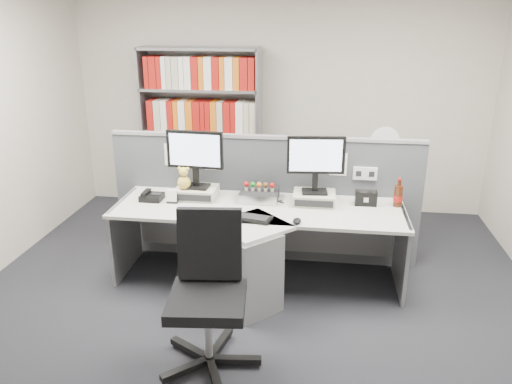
# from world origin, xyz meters

# --- Properties ---
(ground) EXTENTS (5.50, 5.50, 0.00)m
(ground) POSITION_xyz_m (0.00, 0.00, 0.00)
(ground) COLOR #26282D
(ground) RESTS_ON ground
(room_shell) EXTENTS (5.04, 5.54, 2.72)m
(room_shell) POSITION_xyz_m (0.00, 0.00, 1.79)
(room_shell) COLOR beige
(room_shell) RESTS_ON ground
(partition) EXTENTS (3.00, 0.08, 1.27)m
(partition) POSITION_xyz_m (0.00, 1.25, 0.65)
(partition) COLOR #4B4E55
(partition) RESTS_ON ground
(desk) EXTENTS (2.60, 1.20, 0.72)m
(desk) POSITION_xyz_m (0.00, 0.60, 0.46)
(desk) COLOR beige
(desk) RESTS_ON ground
(monitor_riser_left) EXTENTS (0.38, 0.31, 0.10)m
(monitor_riser_left) POSITION_xyz_m (-0.61, 0.98, 0.77)
(monitor_riser_left) COLOR #BCB59C
(monitor_riser_left) RESTS_ON desk
(monitor_riser_right) EXTENTS (0.38, 0.31, 0.10)m
(monitor_riser_right) POSITION_xyz_m (0.49, 0.98, 0.77)
(monitor_riser_right) COLOR #BCB59C
(monitor_riser_right) RESTS_ON desk
(monitor_left) EXTENTS (0.53, 0.18, 0.54)m
(monitor_left) POSITION_xyz_m (-0.61, 0.98, 1.14)
(monitor_left) COLOR black
(monitor_left) RESTS_ON monitor_riser_left
(monitor_right) EXTENTS (0.51, 0.18, 0.52)m
(monitor_right) POSITION_xyz_m (0.49, 0.98, 1.13)
(monitor_right) COLOR black
(monitor_right) RESTS_ON monitor_riser_right
(desktop_pc) EXTENTS (0.35, 0.31, 0.09)m
(desktop_pc) POSITION_xyz_m (-0.02, 1.00, 0.77)
(desktop_pc) COLOR black
(desktop_pc) RESTS_ON desk
(figurines) EXTENTS (0.29, 0.05, 0.09)m
(figurines) POSITION_xyz_m (-0.02, 0.98, 0.86)
(figurines) COLOR #BCB59C
(figurines) RESTS_ON desktop_pc
(keyboard) EXTENTS (0.46, 0.26, 0.03)m
(keyboard) POSITION_xyz_m (-0.07, 0.53, 0.73)
(keyboard) COLOR black
(keyboard) RESTS_ON desk
(mouse) EXTENTS (0.07, 0.11, 0.04)m
(mouse) POSITION_xyz_m (0.36, 0.49, 0.74)
(mouse) COLOR black
(mouse) RESTS_ON desk
(desk_phone) EXTENTS (0.20, 0.18, 0.08)m
(desk_phone) POSITION_xyz_m (-1.01, 0.86, 0.75)
(desk_phone) COLOR black
(desk_phone) RESTS_ON desk
(desk_calendar) EXTENTS (0.10, 0.08, 0.12)m
(desk_calendar) POSITION_xyz_m (-0.79, 0.82, 0.77)
(desk_calendar) COLOR black
(desk_calendar) RESTS_ON desk
(plush_toy) EXTENTS (0.12, 0.12, 0.21)m
(plush_toy) POSITION_xyz_m (-0.71, 0.93, 0.91)
(plush_toy) COLOR gold
(plush_toy) RESTS_ON monitor_riser_left
(speaker) EXTENTS (0.19, 0.11, 0.13)m
(speaker) POSITION_xyz_m (0.95, 1.00, 0.78)
(speaker) COLOR black
(speaker) RESTS_ON desk
(cola_bottle) EXTENTS (0.08, 0.08, 0.26)m
(cola_bottle) POSITION_xyz_m (1.24, 1.00, 0.82)
(cola_bottle) COLOR #3F190A
(cola_bottle) RESTS_ON desk
(shelving_unit) EXTENTS (1.41, 0.40, 2.00)m
(shelving_unit) POSITION_xyz_m (-0.90, 2.44, 0.98)
(shelving_unit) COLOR gray
(shelving_unit) RESTS_ON ground
(filing_cabinet) EXTENTS (0.45, 0.61, 0.70)m
(filing_cabinet) POSITION_xyz_m (1.20, 1.99, 0.35)
(filing_cabinet) COLOR gray
(filing_cabinet) RESTS_ON ground
(desk_fan) EXTENTS (0.32, 0.19, 0.53)m
(desk_fan) POSITION_xyz_m (1.20, 1.99, 1.03)
(desk_fan) COLOR white
(desk_fan) RESTS_ON filing_cabinet
(office_chair) EXTENTS (0.70, 0.72, 1.08)m
(office_chair) POSITION_xyz_m (-0.19, -0.38, 0.58)
(office_chair) COLOR silver
(office_chair) RESTS_ON ground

